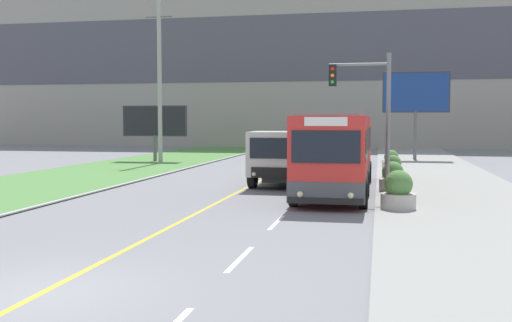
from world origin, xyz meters
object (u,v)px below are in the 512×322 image
(dump_truck, at_px, (282,158))
(utility_pole_far, at_px, (160,80))
(planter_round_near, at_px, (398,192))
(billboard_large, at_px, (416,95))
(planter_round_second, at_px, (393,178))
(traffic_light_mast, at_px, (370,106))
(planter_round_third, at_px, (393,169))
(planter_round_far, at_px, (391,162))
(city_bus, at_px, (338,152))
(billboard_small, at_px, (155,122))
(car_distant, at_px, (356,155))

(dump_truck, bearing_deg, utility_pole_far, 130.89)
(utility_pole_far, bearing_deg, planter_round_near, -50.44)
(billboard_large, xyz_separation_m, planter_round_second, (-1.97, -19.95, -4.07))
(traffic_light_mast, height_order, planter_round_third, traffic_light_mast)
(dump_truck, distance_m, planter_round_far, 9.21)
(city_bus, distance_m, planter_round_far, 9.55)
(dump_truck, distance_m, billboard_large, 19.79)
(city_bus, bearing_deg, planter_round_third, 62.79)
(utility_pole_far, bearing_deg, billboard_small, 121.43)
(billboard_large, height_order, planter_round_far, billboard_large)
(car_distant, bearing_deg, planter_round_second, -81.81)
(city_bus, bearing_deg, dump_truck, 150.95)
(planter_round_third, bearing_deg, billboard_large, 82.99)
(dump_truck, height_order, planter_round_far, dump_truck)
(billboard_large, relative_size, planter_round_second, 5.26)
(billboard_large, bearing_deg, city_bus, -101.96)
(traffic_light_mast, bearing_deg, dump_truck, 138.66)
(planter_round_far, bearing_deg, city_bus, -104.10)
(city_bus, xyz_separation_m, planter_round_near, (2.28, -4.98, -0.97))
(billboard_small, bearing_deg, car_distant, -4.73)
(billboard_large, bearing_deg, planter_round_far, -100.05)
(planter_round_near, bearing_deg, utility_pole_far, 129.56)
(car_distant, height_order, planter_round_far, car_distant)
(city_bus, height_order, planter_round_near, city_bus)
(city_bus, height_order, dump_truck, city_bus)
(dump_truck, bearing_deg, car_distant, 77.46)
(billboard_small, bearing_deg, dump_truck, -50.19)
(car_distant, bearing_deg, planter_round_far, -64.61)
(traffic_light_mast, distance_m, planter_round_far, 11.56)
(traffic_light_mast, bearing_deg, billboard_large, 82.39)
(city_bus, distance_m, billboard_large, 20.37)
(dump_truck, bearing_deg, planter_round_far, 58.17)
(utility_pole_far, bearing_deg, city_bus, -45.99)
(billboard_large, xyz_separation_m, billboard_small, (-17.88, -4.88, -1.93))
(city_bus, relative_size, car_distant, 2.74)
(planter_round_second, xyz_separation_m, planter_round_third, (0.10, 4.73, -0.00))
(planter_round_second, bearing_deg, car_distant, 98.19)
(traffic_light_mast, bearing_deg, planter_round_far, 84.72)
(city_bus, distance_m, planter_round_third, 5.13)
(utility_pole_far, bearing_deg, planter_round_far, -14.62)
(dump_truck, bearing_deg, planter_round_second, -19.32)
(car_distant, relative_size, billboard_large, 0.68)
(dump_truck, distance_m, planter_round_near, 8.02)
(car_distant, distance_m, billboard_large, 8.25)
(dump_truck, relative_size, planter_round_far, 5.28)
(utility_pole_far, relative_size, billboard_large, 1.74)
(planter_round_second, bearing_deg, city_bus, 173.43)
(planter_round_near, height_order, planter_round_second, planter_round_near)
(billboard_small, height_order, planter_round_far, billboard_small)
(traffic_light_mast, bearing_deg, planter_round_near, -71.77)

